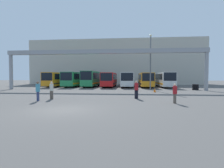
{
  "coord_description": "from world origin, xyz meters",
  "views": [
    {
      "loc": [
        4.3,
        -10.87,
        2.15
      ],
      "look_at": [
        1.09,
        21.44,
        0.84
      ],
      "focal_mm": 28.0,
      "sensor_mm": 36.0,
      "label": 1
    }
  ],
  "objects": [
    {
      "name": "bus_slot_0",
      "position": [
        -11.61,
        27.46,
        1.78
      ],
      "size": [
        2.49,
        12.07,
        3.09
      ],
      "color": "orange",
      "rests_on": "ground"
    },
    {
      "name": "bus_slot_2",
      "position": [
        -3.87,
        26.44,
        1.92
      ],
      "size": [
        2.46,
        10.03,
        3.34
      ],
      "color": "#268C4C",
      "rests_on": "ground"
    },
    {
      "name": "pedestrian_near_right",
      "position": [
        -3.16,
        5.24,
        0.91
      ],
      "size": [
        0.36,
        0.36,
        1.71
      ],
      "rotation": [
        0.0,
        0.0,
        2.89
      ],
      "color": "brown",
      "rests_on": "ground"
    },
    {
      "name": "overhead_gantry",
      "position": [
        0.0,
        17.74,
        5.7
      ],
      "size": [
        33.15,
        0.8,
        6.68
      ],
      "color": "gray",
      "rests_on": "ground"
    },
    {
      "name": "pedestrian_far_center",
      "position": [
        5.0,
        6.56,
        0.94
      ],
      "size": [
        0.37,
        0.37,
        1.78
      ],
      "rotation": [
        0.0,
        0.0,
        6.18
      ],
      "color": "black",
      "rests_on": "ground"
    },
    {
      "name": "building_backdrop",
      "position": [
        0.0,
        45.3,
        6.61
      ],
      "size": [
        51.71,
        12.0,
        13.23
      ],
      "color": "#B7B2A3",
      "rests_on": "ground"
    },
    {
      "name": "bus_slot_4",
      "position": [
        3.87,
        27.36,
        1.75
      ],
      "size": [
        2.51,
        11.88,
        3.03
      ],
      "color": "silver",
      "rests_on": "ground"
    },
    {
      "name": "pedestrian_mid_left",
      "position": [
        -3.82,
        3.91,
        0.93
      ],
      "size": [
        0.36,
        0.36,
        1.75
      ],
      "rotation": [
        0.0,
        0.0,
        4.95
      ],
      "color": "navy",
      "rests_on": "ground"
    },
    {
      "name": "lamp_post",
      "position": [
        7.75,
        18.41,
        4.93
      ],
      "size": [
        0.36,
        0.36,
        9.12
      ],
      "color": "#595B60",
      "rests_on": "ground"
    },
    {
      "name": "traffic_cone",
      "position": [
        7.87,
        14.08,
        0.3
      ],
      "size": [
        0.36,
        0.36,
        0.59
      ],
      "color": "orange",
      "rests_on": "ground"
    },
    {
      "name": "tire_stack",
      "position": [
        15.17,
        19.09,
        0.48
      ],
      "size": [
        1.04,
        1.04,
        0.96
      ],
      "color": "black",
      "rests_on": "ground"
    },
    {
      "name": "pedestrian_near_center",
      "position": [
        7.98,
        3.66,
        0.86
      ],
      "size": [
        0.34,
        0.34,
        1.63
      ],
      "rotation": [
        0.0,
        0.0,
        1.73
      ],
      "color": "brown",
      "rests_on": "ground"
    },
    {
      "name": "ground_plane",
      "position": [
        0.0,
        0.0,
        0.0
      ],
      "size": [
        200.0,
        200.0,
        0.0
      ],
      "primitive_type": "plane",
      "color": "#514F4C"
    },
    {
      "name": "bus_slot_3",
      "position": [
        0.0,
        26.88,
        1.74
      ],
      "size": [
        2.46,
        10.92,
        3.01
      ],
      "color": "red",
      "rests_on": "ground"
    },
    {
      "name": "bus_slot_6",
      "position": [
        11.61,
        26.9,
        1.77
      ],
      "size": [
        2.47,
        10.96,
        3.07
      ],
      "color": "silver",
      "rests_on": "ground"
    },
    {
      "name": "bus_slot_5",
      "position": [
        7.74,
        26.87,
        1.72
      ],
      "size": [
        2.47,
        10.9,
        2.97
      ],
      "color": "orange",
      "rests_on": "ground"
    },
    {
      "name": "bus_slot_1",
      "position": [
        -7.74,
        27.59,
        1.82
      ],
      "size": [
        2.55,
        12.33,
        3.16
      ],
      "color": "#268C4C",
      "rests_on": "ground"
    }
  ]
}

